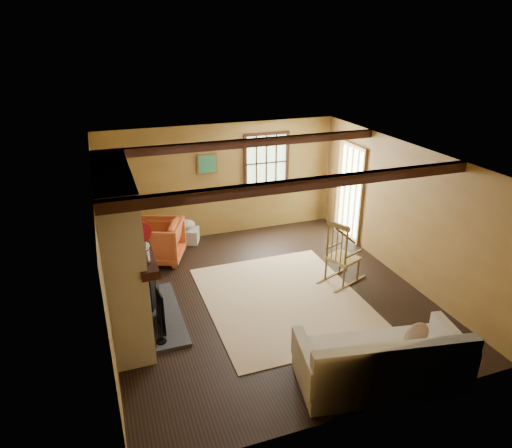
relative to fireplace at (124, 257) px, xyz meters
name	(u,v)px	position (x,y,z in m)	size (l,w,h in m)	color
ground	(267,296)	(2.23, 0.00, -1.10)	(5.50, 5.50, 0.00)	black
room_envelope	(276,198)	(2.45, 0.26, 0.53)	(5.02, 5.52, 2.44)	olive
fireplace	(124,257)	(0.00, 0.00, 0.00)	(1.02, 2.30, 2.40)	brown
rug	(283,299)	(2.43, -0.20, -1.10)	(2.50, 3.00, 0.01)	#D1B08B
rocking_chair	(341,257)	(3.60, 0.02, -0.61)	(0.95, 0.73, 1.17)	tan
sofa	(382,364)	(2.83, -2.41, -0.81)	(2.19, 1.26, 0.84)	beige
firewood_pile	(142,246)	(0.44, 2.41, -0.99)	(0.65, 0.12, 0.24)	brown
laundry_basket	(186,236)	(1.38, 2.55, -0.95)	(0.50, 0.38, 0.30)	silver
basket_pillow	(186,225)	(1.38, 2.55, -0.71)	(0.39, 0.31, 0.19)	beige
armchair	(159,241)	(0.72, 1.91, -0.70)	(0.86, 0.88, 0.80)	#BF6026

